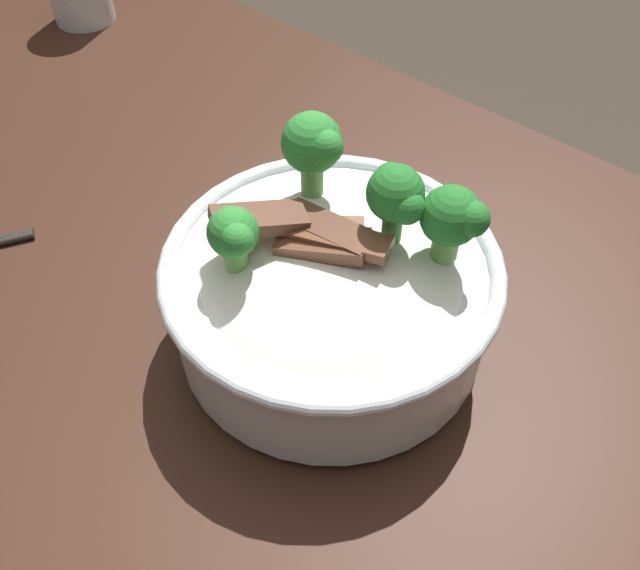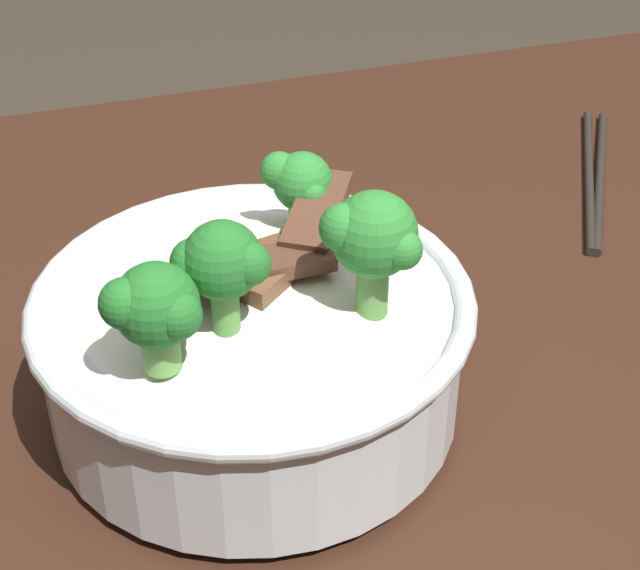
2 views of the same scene
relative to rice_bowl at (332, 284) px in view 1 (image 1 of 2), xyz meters
The scene contains 2 objects.
dining_table 0.21m from the rice_bowl, 146.82° to the right, with size 1.46×0.77×0.83m.
rice_bowl is the anchor object (origin of this frame).
Camera 1 is at (0.29, -0.20, 1.25)m, focal length 39.09 mm.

